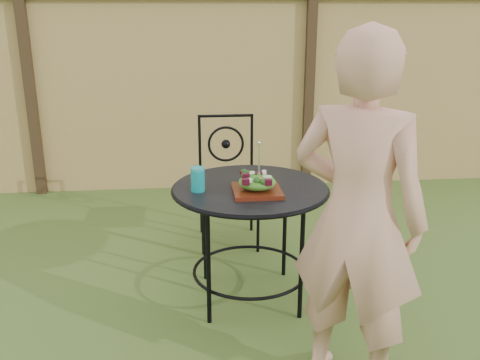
{
  "coord_description": "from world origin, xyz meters",
  "views": [
    {
      "loc": [
        0.12,
        -2.92,
        1.72
      ],
      "look_at": [
        0.42,
        0.06,
        0.75
      ],
      "focal_mm": 40.0,
      "sensor_mm": 36.0,
      "label": 1
    }
  ],
  "objects": [
    {
      "name": "drinking_glass",
      "position": [
        0.17,
        -0.04,
        0.79
      ],
      "size": [
        0.08,
        0.08,
        0.14
      ],
      "primitive_type": "cylinder",
      "color": "#0D9DA1",
      "rests_on": "patio_table"
    },
    {
      "name": "fence",
      "position": [
        -0.0,
        2.19,
        0.95
      ],
      "size": [
        8.0,
        0.12,
        1.9
      ],
      "color": "tan",
      "rests_on": "ground"
    },
    {
      "name": "patio_chair",
      "position": [
        0.41,
        0.89,
        0.5
      ],
      "size": [
        0.46,
        0.46,
        0.95
      ],
      "color": "black",
      "rests_on": "ground"
    },
    {
      "name": "diner",
      "position": [
        0.85,
        -0.81,
        0.83
      ],
      "size": [
        0.73,
        0.68,
        1.67
      ],
      "primitive_type": "imported",
      "rotation": [
        0.0,
        0.0,
        2.53
      ],
      "color": "tan",
      "rests_on": "ground"
    },
    {
      "name": "ground",
      "position": [
        0.0,
        0.0,
        0.0
      ],
      "size": [
        60.0,
        60.0,
        0.0
      ],
      "primitive_type": "plane",
      "color": "#2D4516",
      "rests_on": "ground"
    },
    {
      "name": "salad",
      "position": [
        0.5,
        -0.11,
        0.79
      ],
      "size": [
        0.21,
        0.21,
        0.08
      ],
      "primitive_type": "ellipsoid",
      "color": "#235614",
      "rests_on": "salad_plate"
    },
    {
      "name": "patio_table",
      "position": [
        0.48,
        0.01,
        0.59
      ],
      "size": [
        0.92,
        0.92,
        0.72
      ],
      "color": "black",
      "rests_on": "ground"
    },
    {
      "name": "fork",
      "position": [
        0.51,
        -0.11,
        0.92
      ],
      "size": [
        0.01,
        0.01,
        0.18
      ],
      "primitive_type": "cylinder",
      "color": "silver",
      "rests_on": "salad"
    },
    {
      "name": "salad_plate",
      "position": [
        0.5,
        -0.11,
        0.74
      ],
      "size": [
        0.27,
        0.27,
        0.02
      ],
      "primitive_type": "cube",
      "color": "#441209",
      "rests_on": "patio_table"
    }
  ]
}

